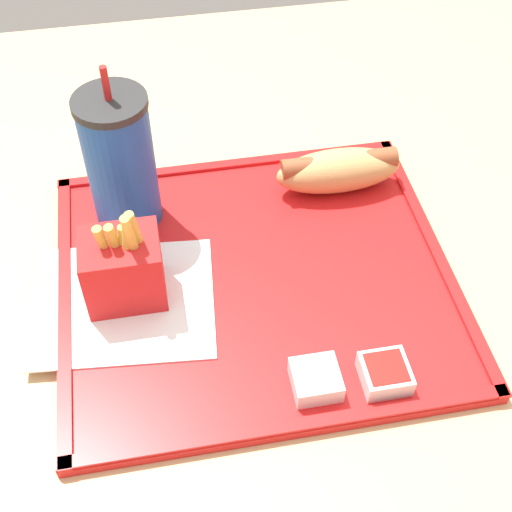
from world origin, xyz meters
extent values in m
cube|color=tan|center=(0.00, 0.00, 0.37)|extent=(1.17, 1.07, 0.73)
cube|color=red|center=(0.00, 0.00, 0.74)|extent=(0.39, 0.35, 0.01)
cube|color=red|center=(0.00, -0.17, 0.75)|extent=(0.39, 0.01, 0.00)
cube|color=red|center=(0.00, 0.17, 0.75)|extent=(0.39, 0.01, 0.00)
cube|color=red|center=(-0.19, 0.00, 0.75)|extent=(0.01, 0.35, 0.00)
cube|color=red|center=(0.19, 0.00, 0.75)|extent=(0.01, 0.35, 0.00)
cube|color=white|center=(-0.13, -0.01, 0.75)|extent=(0.19, 0.16, 0.00)
cylinder|color=#194CA5|center=(-0.12, 0.11, 0.82)|extent=(0.07, 0.07, 0.14)
cylinder|color=#262626|center=(-0.12, 0.11, 0.89)|extent=(0.07, 0.07, 0.01)
cylinder|color=red|center=(-0.12, 0.11, 0.91)|extent=(0.01, 0.01, 0.03)
ellipsoid|color=tan|center=(0.11, 0.11, 0.77)|extent=(0.14, 0.05, 0.05)
cylinder|color=brown|center=(0.11, 0.11, 0.78)|extent=(0.13, 0.02, 0.02)
cube|color=red|center=(-0.13, 0.00, 0.78)|extent=(0.07, 0.06, 0.07)
cylinder|color=#E5C14C|center=(-0.11, 0.00, 0.82)|extent=(0.02, 0.02, 0.07)
cylinder|color=#E5C14C|center=(-0.12, -0.01, 0.81)|extent=(0.02, 0.02, 0.07)
cylinder|color=#E5C14C|center=(-0.13, 0.00, 0.81)|extent=(0.02, 0.02, 0.07)
cylinder|color=#E5C14C|center=(-0.12, 0.00, 0.81)|extent=(0.02, 0.01, 0.06)
cylinder|color=#E5C14C|center=(-0.14, 0.00, 0.81)|extent=(0.02, 0.02, 0.06)
cylinder|color=#E5C14C|center=(-0.11, -0.01, 0.82)|extent=(0.02, 0.03, 0.08)
cube|color=silver|center=(0.03, -0.13, 0.75)|extent=(0.04, 0.04, 0.02)
cube|color=white|center=(0.03, -0.13, 0.76)|extent=(0.03, 0.03, 0.00)
cube|color=silver|center=(0.09, -0.14, 0.75)|extent=(0.04, 0.04, 0.02)
cube|color=#B21914|center=(0.09, -0.14, 0.76)|extent=(0.03, 0.03, 0.00)
camera|label=1|loc=(-0.08, -0.46, 1.29)|focal=50.00mm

